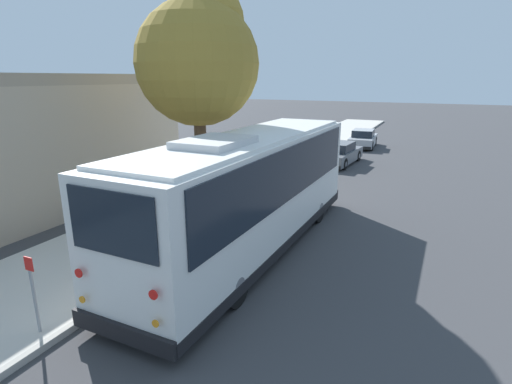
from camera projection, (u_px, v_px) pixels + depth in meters
name	position (u px, v px, depth m)	size (l,w,h in m)	color
ground_plane	(235.00, 261.00, 11.35)	(160.00, 160.00, 0.00)	#3D3D3F
sidewalk_slab	(134.00, 237.00, 12.83)	(80.00, 4.19, 0.15)	beige
curb_strip	(190.00, 249.00, 11.95)	(80.00, 0.14, 0.15)	#AAA69D
shuttle_bus	(251.00, 187.00, 11.63)	(10.92, 2.69, 3.62)	white
parked_sedan_gray	(339.00, 154.00, 23.92)	(4.67, 1.97, 1.32)	slate
parked_sedan_silver	(363.00, 139.00, 29.73)	(4.21, 1.92, 1.32)	#A8AAAF
street_tree	(199.00, 55.00, 13.34)	(4.15, 4.15, 8.02)	brown
sign_post_near	(34.00, 294.00, 7.72)	(0.06, 0.22, 1.62)	gray
sign_post_far	(113.00, 264.00, 9.58)	(0.06, 0.06, 1.14)	gray
fire_hydrant	(281.00, 173.00, 19.48)	(0.22, 0.22, 0.81)	#99999E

